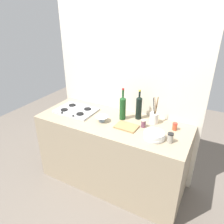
{
  "coord_description": "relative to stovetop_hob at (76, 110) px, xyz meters",
  "views": [
    {
      "loc": [
        1.04,
        -1.92,
        2.08
      ],
      "look_at": [
        0.0,
        0.0,
        1.02
      ],
      "focal_mm": 34.04,
      "sensor_mm": 36.0,
      "label": 1
    }
  ],
  "objects": [
    {
      "name": "ground_plane",
      "position": [
        0.53,
        -0.01,
        -0.91
      ],
      "size": [
        6.0,
        6.0,
        0.0
      ],
      "primitive_type": "plane",
      "color": "#6B6056",
      "rests_on": "ground"
    },
    {
      "name": "counter_block",
      "position": [
        0.53,
        -0.01,
        -0.46
      ],
      "size": [
        1.8,
        0.7,
        0.9
      ],
      "primitive_type": "cube",
      "color": "tan",
      "rests_on": "ground"
    },
    {
      "name": "backsplash_panel",
      "position": [
        0.53,
        0.37,
        0.22
      ],
      "size": [
        1.9,
        0.06,
        2.28
      ],
      "primitive_type": "cube",
      "color": "beige",
      "rests_on": "ground"
    },
    {
      "name": "stovetop_hob",
      "position": [
        0.0,
        0.0,
        0.0
      ],
      "size": [
        0.49,
        0.36,
        0.04
      ],
      "color": "#B2B2B7",
      "rests_on": "counter_block"
    },
    {
      "name": "plate_stack",
      "position": [
        1.08,
        -0.13,
        0.02
      ],
      "size": [
        0.21,
        0.21,
        0.07
      ],
      "color": "white",
      "rests_on": "counter_block"
    },
    {
      "name": "wine_bottle_leftmost",
      "position": [
        0.61,
        0.1,
        0.14
      ],
      "size": [
        0.07,
        0.07,
        0.38
      ],
      "color": "#19471E",
      "rests_on": "counter_block"
    },
    {
      "name": "wine_bottle_mid_left",
      "position": [
        0.77,
        0.2,
        0.13
      ],
      "size": [
        0.07,
        0.07,
        0.36
      ],
      "color": "black",
      "rests_on": "counter_block"
    },
    {
      "name": "mixing_bowl",
      "position": [
        0.43,
        -0.07,
        0.02
      ],
      "size": [
        0.15,
        0.15,
        0.06
      ],
      "color": "silver",
      "rests_on": "counter_block"
    },
    {
      "name": "utensil_crock",
      "position": [
        0.97,
        0.18,
        0.06
      ],
      "size": [
        0.1,
        0.1,
        0.32
      ],
      "color": "silver",
      "rests_on": "counter_block"
    },
    {
      "name": "condiment_jar_front",
      "position": [
        1.24,
        -0.12,
        0.04
      ],
      "size": [
        0.06,
        0.06,
        0.1
      ],
      "color": "#9E998C",
      "rests_on": "counter_block"
    },
    {
      "name": "condiment_jar_rear",
      "position": [
        1.22,
        0.14,
        0.03
      ],
      "size": [
        0.05,
        0.05,
        0.08
      ],
      "color": "#C64C2D",
      "rests_on": "counter_block"
    },
    {
      "name": "condiment_jar_spare",
      "position": [
        0.9,
        0.03,
        0.03
      ],
      "size": [
        0.05,
        0.05,
        0.09
      ],
      "color": "#66384C",
      "rests_on": "counter_block"
    },
    {
      "name": "cutting_board",
      "position": [
        0.74,
        -0.06,
        -0.0
      ],
      "size": [
        0.25,
        0.18,
        0.02
      ],
      "primitive_type": "cube",
      "rotation": [
        0.0,
        0.0,
        -0.03
      ],
      "color": "#9E7A4C",
      "rests_on": "counter_block"
    }
  ]
}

